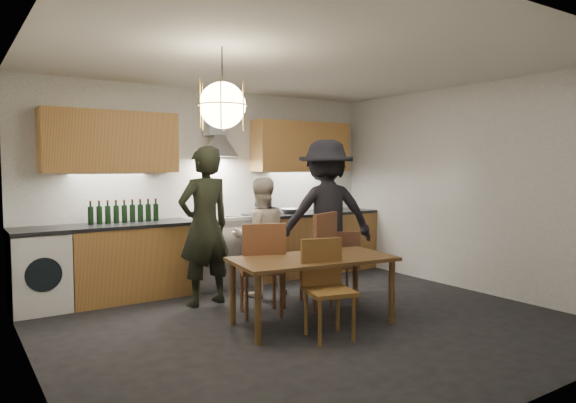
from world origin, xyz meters
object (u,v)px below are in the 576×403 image
chair_back_left (262,263)px  chair_front (326,281)px  stock_pot (326,207)px  person_left (205,226)px  person_mid (260,237)px  wine_bottles (124,211)px  person_right (326,215)px  mixing_bowl (291,211)px  dining_table (313,265)px

chair_back_left → chair_front: 0.86m
stock_pot → person_left: bearing=-162.7°
person_left → person_mid: person_left is taller
chair_back_left → wine_bottles: 1.94m
person_right → wine_bottles: bearing=-5.9°
chair_back_left → mixing_bowl: size_ratio=3.41×
chair_front → wine_bottles: (-1.13, 2.46, 0.52)m
chair_front → person_left: bearing=120.3°
dining_table → wine_bottles: (-1.24, 2.11, 0.44)m
mixing_bowl → chair_back_left: bearing=-132.3°
person_left → person_right: person_right is taller
mixing_bowl → person_left: bearing=-156.3°
dining_table → person_left: size_ratio=0.94×
person_mid → chair_back_left: bearing=74.4°
person_left → chair_front: bearing=98.3°
person_left → mixing_bowl: person_left is taller
chair_front → person_right: size_ratio=0.47×
person_left → stock_pot: 2.42m
chair_back_left → person_mid: (0.44, 0.79, 0.15)m
person_left → wine_bottles: person_left is taller
dining_table → chair_front: 0.38m
chair_back_left → stock_pot: stock_pot is taller
chair_front → mixing_bowl: mixing_bowl is taller
person_mid → stock_pot: bearing=-141.8°
person_mid → stock_pot: size_ratio=8.05×
wine_bottles → stock_pot: bearing=-2.5°
person_right → mixing_bowl: size_ratio=6.55×
dining_table → stock_pot: stock_pot is taller
person_mid → stock_pot: (1.57, 0.71, 0.24)m
chair_front → wine_bottles: bearing=128.6°
chair_front → person_left: (-0.47, 1.62, 0.39)m
person_left → stock_pot: person_left is taller
person_mid → person_right: size_ratio=0.76×
person_mid → person_right: 0.89m
person_left → mixing_bowl: bearing=-164.3°
chair_back_left → stock_pot: size_ratio=5.54×
dining_table → chair_front: (-0.11, -0.35, -0.08)m
dining_table → person_left: bearing=122.7°
person_mid → stock_pot: person_mid is taller
chair_back_left → person_right: person_right is taller
dining_table → person_right: bearing=54.5°
dining_table → person_right: person_right is taller
dining_table → mixing_bowl: size_ratio=5.80×
dining_table → person_right: (0.98, 1.04, 0.36)m
person_left → mixing_bowl: (1.67, 0.74, 0.04)m
chair_back_left → mixing_bowl: 2.08m
person_mid → mixing_bowl: bearing=-128.2°
mixing_bowl → wine_bottles: (-2.33, 0.11, 0.10)m
chair_back_left → person_left: person_left is taller
chair_front → person_left: person_left is taller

